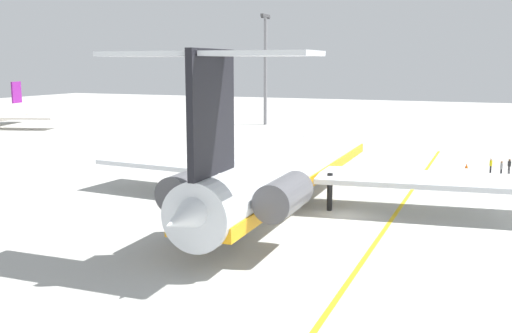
# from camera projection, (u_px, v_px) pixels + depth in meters

# --- Properties ---
(ground) EXTENTS (322.68, 322.68, 0.00)m
(ground) POSITION_uv_depth(u_px,v_px,m) (343.00, 215.00, 50.65)
(ground) COLOR #ADADA8
(main_jetliner) EXTENTS (46.92, 41.73, 13.68)m
(main_jetliner) POSITION_uv_depth(u_px,v_px,m) (292.00, 166.00, 52.96)
(main_jetliner) COLOR silver
(main_jetliner) RESTS_ON ground
(ground_crew_near_tail) EXTENTS (0.40, 0.29, 1.81)m
(ground_crew_near_tail) POSITION_uv_depth(u_px,v_px,m) (501.00, 167.00, 67.73)
(ground_crew_near_tail) COLOR black
(ground_crew_near_tail) RESTS_ON ground
(ground_crew_portside) EXTENTS (0.30, 0.38, 1.77)m
(ground_crew_portside) POSITION_uv_depth(u_px,v_px,m) (509.00, 164.00, 69.43)
(ground_crew_portside) COLOR black
(ground_crew_portside) RESTS_ON ground
(ground_crew_starboard) EXTENTS (0.37, 0.32, 1.78)m
(ground_crew_starboard) POSITION_uv_depth(u_px,v_px,m) (491.00, 164.00, 69.81)
(ground_crew_starboard) COLOR black
(ground_crew_starboard) RESTS_ON ground
(safety_cone_wingtip) EXTENTS (0.40, 0.40, 0.55)m
(safety_cone_wingtip) POSITION_uv_depth(u_px,v_px,m) (467.00, 166.00, 73.33)
(safety_cone_wingtip) COLOR #EA590F
(safety_cone_wingtip) RESTS_ON ground
(taxiway_centreline) EXTENTS (79.31, 1.27, 0.01)m
(taxiway_centreline) POSITION_uv_depth(u_px,v_px,m) (396.00, 213.00, 51.32)
(taxiway_centreline) COLOR gold
(taxiway_centreline) RESTS_ON ground
(light_mast) EXTENTS (4.00, 0.70, 22.75)m
(light_mast) POSITION_uv_depth(u_px,v_px,m) (265.00, 64.00, 123.45)
(light_mast) COLOR slate
(light_mast) RESTS_ON ground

